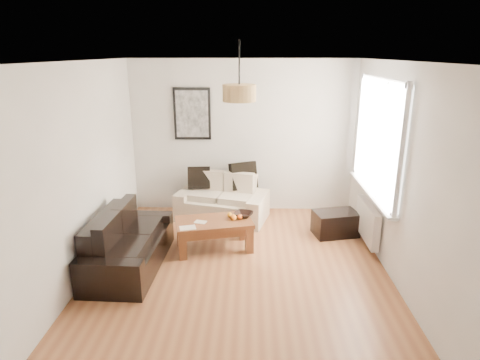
{
  "coord_description": "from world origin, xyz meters",
  "views": [
    {
      "loc": [
        0.15,
        -4.64,
        2.7
      ],
      "look_at": [
        0.0,
        0.6,
        1.05
      ],
      "focal_mm": 30.6,
      "sensor_mm": 36.0,
      "label": 1
    }
  ],
  "objects_px": {
    "coffee_table": "(214,235)",
    "ottoman": "(335,223)",
    "loveseat_cream": "(222,198)",
    "sofa_leather": "(129,241)"
  },
  "relations": [
    {
      "from": "coffee_table",
      "to": "ottoman",
      "type": "xyz_separation_m",
      "value": [
        1.82,
        0.52,
        -0.03
      ]
    },
    {
      "from": "loveseat_cream",
      "to": "coffee_table",
      "type": "relative_size",
      "value": 1.37
    },
    {
      "from": "sofa_leather",
      "to": "coffee_table",
      "type": "bearing_deg",
      "value": -61.36
    },
    {
      "from": "loveseat_cream",
      "to": "sofa_leather",
      "type": "relative_size",
      "value": 0.89
    },
    {
      "from": "sofa_leather",
      "to": "coffee_table",
      "type": "height_order",
      "value": "sofa_leather"
    },
    {
      "from": "loveseat_cream",
      "to": "coffee_table",
      "type": "xyz_separation_m",
      "value": [
        -0.04,
        -1.13,
        -0.15
      ]
    },
    {
      "from": "loveseat_cream",
      "to": "sofa_leather",
      "type": "distance_m",
      "value": 1.99
    },
    {
      "from": "sofa_leather",
      "to": "ottoman",
      "type": "bearing_deg",
      "value": -67.9
    },
    {
      "from": "coffee_table",
      "to": "ottoman",
      "type": "height_order",
      "value": "coffee_table"
    },
    {
      "from": "sofa_leather",
      "to": "ottoman",
      "type": "distance_m",
      "value": 3.07
    }
  ]
}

